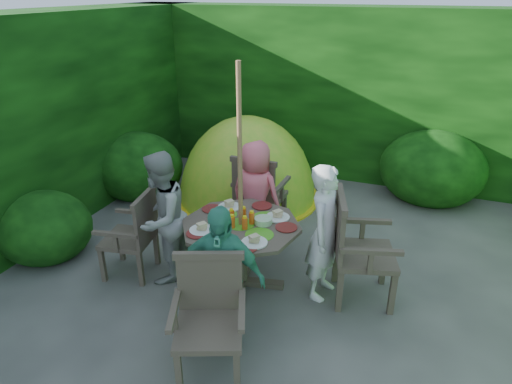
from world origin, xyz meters
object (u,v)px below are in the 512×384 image
(garden_chair_front, at_px, (209,315))
(child_back, at_px, (256,195))
(child_left, at_px, (161,218))
(patio_table, at_px, (241,234))
(garden_chair_right, at_px, (356,247))
(garden_chair_left, at_px, (135,233))
(child_front, at_px, (220,277))
(garden_chair_back, at_px, (259,193))
(dome_tent, at_px, (247,197))
(child_right, at_px, (325,233))
(parasol_pole, at_px, (240,184))

(garden_chair_front, bearing_deg, child_back, 78.70)
(child_left, relative_size, child_back, 1.08)
(patio_table, height_order, garden_chair_front, garden_chair_front)
(patio_table, xyz_separation_m, garden_chair_right, (1.07, 0.20, -0.03))
(garden_chair_left, bearing_deg, child_left, 91.12)
(garden_chair_front, distance_m, child_left, 1.37)
(garden_chair_right, bearing_deg, child_front, 120.75)
(garden_chair_back, height_order, child_left, child_left)
(garden_chair_right, bearing_deg, garden_chair_front, 129.43)
(garden_chair_left, bearing_deg, child_back, 126.92)
(garden_chair_front, bearing_deg, garden_chair_back, 79.25)
(garden_chair_right, height_order, garden_chair_back, garden_chair_right)
(garden_chair_back, bearing_deg, garden_chair_front, 102.68)
(patio_table, height_order, garden_chair_right, garden_chair_right)
(patio_table, bearing_deg, dome_tent, 110.80)
(child_left, height_order, dome_tent, child_left)
(garden_chair_back, distance_m, child_back, 0.32)
(garden_chair_right, distance_m, child_front, 1.35)
(garden_chair_back, bearing_deg, child_right, 139.32)
(patio_table, relative_size, child_right, 1.03)
(parasol_pole, distance_m, child_left, 0.91)
(garden_chair_back, relative_size, child_left, 0.71)
(garden_chair_right, height_order, child_front, child_front)
(child_left, xyz_separation_m, child_back, (0.63, 0.94, -0.05))
(garden_chair_back, distance_m, child_right, 1.38)
(child_right, distance_m, child_front, 1.13)
(child_left, distance_m, child_front, 1.13)
(garden_chair_back, height_order, child_front, child_front)
(parasol_pole, height_order, dome_tent, parasol_pole)
(child_right, height_order, child_front, child_right)
(dome_tent, bearing_deg, child_left, -91.35)
(garden_chair_left, relative_size, child_left, 0.65)
(patio_table, relative_size, child_left, 1.02)
(garden_chair_back, distance_m, child_front, 1.90)
(garden_chair_back, bearing_deg, garden_chair_right, 147.66)
(parasol_pole, xyz_separation_m, child_back, (-0.15, 0.79, -0.47))
(patio_table, distance_m, child_left, 0.81)
(dome_tent, bearing_deg, parasol_pole, -69.31)
(garden_chair_back, relative_size, garden_chair_front, 1.05)
(garden_chair_left, relative_size, garden_chair_front, 0.97)
(parasol_pole, xyz_separation_m, garden_chair_back, (-0.23, 1.07, -0.59))
(garden_chair_left, xyz_separation_m, child_right, (1.87, 0.37, 0.20))
(garden_chair_front, height_order, child_right, child_right)
(garden_chair_right, xyz_separation_m, child_back, (-1.22, 0.58, 0.08))
(garden_chair_back, bearing_deg, child_left, 67.13)
(garden_chair_left, bearing_deg, garden_chair_back, 136.29)
(garden_chair_back, xyz_separation_m, child_left, (-0.56, -1.23, 0.16))
(garden_chair_right, bearing_deg, child_back, 48.19)
(garden_chair_back, xyz_separation_m, child_back, (0.08, -0.29, 0.11))
(parasol_pole, xyz_separation_m, child_left, (-0.79, -0.15, -0.43))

